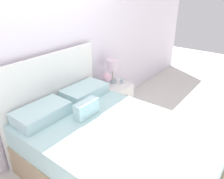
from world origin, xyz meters
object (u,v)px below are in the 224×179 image
Objects in this scene: nightstand at (116,100)px; flower_vase at (107,79)px; bed at (111,149)px; alarm_clock at (122,81)px; table_lamp at (113,67)px.

flower_vase is at bearing 157.32° from nightstand.
bed reaches higher than alarm_clock.
nightstand is at bearing 164.53° from alarm_clock.
alarm_clock is (0.09, -0.13, -0.25)m from table_lamp.
table_lamp is (0.04, 0.09, 0.55)m from nightstand.
flower_vase is at bearing 40.47° from bed.
flower_vase is 0.31m from alarm_clock.
table_lamp is 5.52× the size of alarm_clock.
bed is at bearing -145.63° from nightstand.
nightstand is 0.56m from table_lamp.
nightstand is at bearing 34.37° from bed.
flower_vase is at bearing -170.03° from table_lamp.
table_lamp reaches higher than nightstand.
bed is 1.45m from table_lamp.
bed is 1.40m from alarm_clock.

